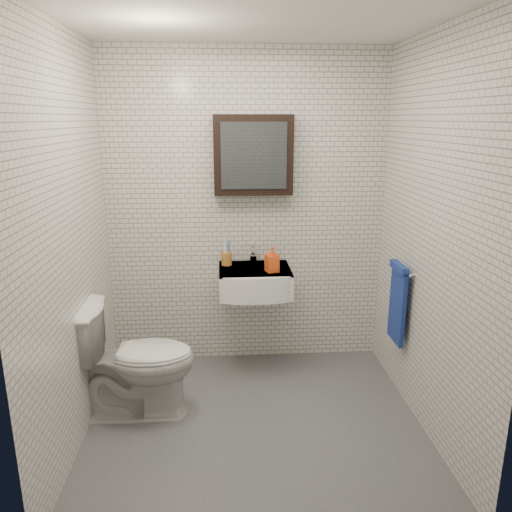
# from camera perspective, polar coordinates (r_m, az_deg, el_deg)

# --- Properties ---
(ground) EXTENTS (2.20, 2.00, 0.01)m
(ground) POSITION_cam_1_polar(r_m,az_deg,el_deg) (3.52, -0.12, -18.52)
(ground) COLOR #4C4E54
(ground) RESTS_ON ground
(room_shell) EXTENTS (2.22, 2.02, 2.51)m
(room_shell) POSITION_cam_1_polar(r_m,az_deg,el_deg) (2.96, -0.13, 5.67)
(room_shell) COLOR silver
(room_shell) RESTS_ON ground
(washbasin) EXTENTS (0.55, 0.50, 0.20)m
(washbasin) POSITION_cam_1_polar(r_m,az_deg,el_deg) (3.85, -0.11, -2.93)
(washbasin) COLOR white
(washbasin) RESTS_ON room_shell
(faucet) EXTENTS (0.06, 0.20, 0.15)m
(faucet) POSITION_cam_1_polar(r_m,az_deg,el_deg) (3.99, -0.30, 0.16)
(faucet) COLOR silver
(faucet) RESTS_ON washbasin
(mirror_cabinet) EXTENTS (0.60, 0.15, 0.60)m
(mirror_cabinet) POSITION_cam_1_polar(r_m,az_deg,el_deg) (3.85, -0.31, 11.44)
(mirror_cabinet) COLOR black
(mirror_cabinet) RESTS_ON room_shell
(towel_rail) EXTENTS (0.09, 0.30, 0.58)m
(towel_rail) POSITION_cam_1_polar(r_m,az_deg,el_deg) (3.70, 15.90, -4.82)
(towel_rail) COLOR silver
(towel_rail) RESTS_ON room_shell
(toothbrush_cup) EXTENTS (0.11, 0.11, 0.23)m
(toothbrush_cup) POSITION_cam_1_polar(r_m,az_deg,el_deg) (3.94, -3.38, -0.22)
(toothbrush_cup) COLOR #AC6F2B
(toothbrush_cup) RESTS_ON washbasin
(soap_bottle) EXTENTS (0.11, 0.11, 0.20)m
(soap_bottle) POSITION_cam_1_polar(r_m,az_deg,el_deg) (3.75, 1.84, -0.35)
(soap_bottle) COLOR orange
(soap_bottle) RESTS_ON washbasin
(toilet) EXTENTS (0.80, 0.46, 0.81)m
(toilet) POSITION_cam_1_polar(r_m,az_deg,el_deg) (3.52, -13.70, -11.38)
(toilet) COLOR white
(toilet) RESTS_ON ground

